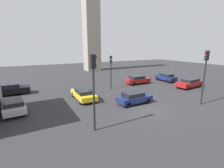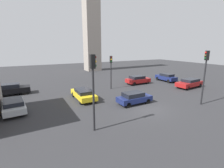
{
  "view_description": "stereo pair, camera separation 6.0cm",
  "coord_description": "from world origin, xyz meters",
  "px_view_note": "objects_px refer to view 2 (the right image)",
  "views": [
    {
      "loc": [
        -10.82,
        -12.6,
        6.36
      ],
      "look_at": [
        -1.23,
        5.35,
        1.69
      ],
      "focal_mm": 26.34,
      "sensor_mm": 36.0,
      "label": 1
    },
    {
      "loc": [
        -10.77,
        -12.63,
        6.36
      ],
      "look_at": [
        -1.23,
        5.35,
        1.69
      ],
      "focal_mm": 26.34,
      "sensor_mm": 36.0,
      "label": 2
    }
  ],
  "objects_px": {
    "car_0": "(10,89)",
    "car_1": "(138,80)",
    "car_6": "(14,105)",
    "car_4": "(84,94)",
    "car_5": "(166,77)",
    "traffic_light_0": "(111,66)",
    "car_3": "(134,98)",
    "traffic_light_1": "(205,68)",
    "car_2": "(190,83)",
    "traffic_light_2": "(93,80)"
  },
  "relations": [
    {
      "from": "car_0",
      "to": "car_1",
      "type": "bearing_deg",
      "value": -7.89
    },
    {
      "from": "car_0",
      "to": "car_1",
      "type": "relative_size",
      "value": 1.12
    },
    {
      "from": "car_6",
      "to": "car_4",
      "type": "bearing_deg",
      "value": -91.43
    },
    {
      "from": "car_1",
      "to": "car_5",
      "type": "height_order",
      "value": "car_5"
    },
    {
      "from": "traffic_light_0",
      "to": "car_3",
      "type": "height_order",
      "value": "traffic_light_0"
    },
    {
      "from": "traffic_light_0",
      "to": "traffic_light_1",
      "type": "bearing_deg",
      "value": 40.02
    },
    {
      "from": "car_2",
      "to": "car_5",
      "type": "distance_m",
      "value": 5.28
    },
    {
      "from": "traffic_light_0",
      "to": "car_0",
      "type": "xyz_separation_m",
      "value": [
        -13.43,
        3.4,
        -2.69
      ]
    },
    {
      "from": "traffic_light_2",
      "to": "car_6",
      "type": "xyz_separation_m",
      "value": [
        -5.67,
        7.23,
        -3.33
      ]
    },
    {
      "from": "car_1",
      "to": "car_2",
      "type": "bearing_deg",
      "value": -46.77
    },
    {
      "from": "car_4",
      "to": "car_6",
      "type": "bearing_deg",
      "value": 93.89
    },
    {
      "from": "car_1",
      "to": "car_3",
      "type": "bearing_deg",
      "value": -129.32
    },
    {
      "from": "car_2",
      "to": "car_6",
      "type": "distance_m",
      "value": 24.09
    },
    {
      "from": "traffic_light_1",
      "to": "car_4",
      "type": "relative_size",
      "value": 1.26
    },
    {
      "from": "car_2",
      "to": "car_5",
      "type": "relative_size",
      "value": 1.19
    },
    {
      "from": "traffic_light_1",
      "to": "car_6",
      "type": "bearing_deg",
      "value": -5.71
    },
    {
      "from": "car_1",
      "to": "car_4",
      "type": "distance_m",
      "value": 11.68
    },
    {
      "from": "traffic_light_2",
      "to": "car_3",
      "type": "relative_size",
      "value": 1.47
    },
    {
      "from": "traffic_light_1",
      "to": "car_1",
      "type": "distance_m",
      "value": 12.18
    },
    {
      "from": "traffic_light_0",
      "to": "car_2",
      "type": "relative_size",
      "value": 1.03
    },
    {
      "from": "traffic_light_2",
      "to": "car_5",
      "type": "distance_m",
      "value": 21.91
    },
    {
      "from": "traffic_light_2",
      "to": "car_5",
      "type": "relative_size",
      "value": 1.42
    },
    {
      "from": "traffic_light_1",
      "to": "car_0",
      "type": "relative_size",
      "value": 1.27
    },
    {
      "from": "car_5",
      "to": "traffic_light_0",
      "type": "bearing_deg",
      "value": 90.37
    },
    {
      "from": "car_2",
      "to": "traffic_light_0",
      "type": "bearing_deg",
      "value": -29.85
    },
    {
      "from": "traffic_light_0",
      "to": "car_1",
      "type": "bearing_deg",
      "value": 110.43
    },
    {
      "from": "car_6",
      "to": "car_0",
      "type": "bearing_deg",
      "value": 0.22
    },
    {
      "from": "traffic_light_1",
      "to": "car_5",
      "type": "relative_size",
      "value": 1.45
    },
    {
      "from": "traffic_light_2",
      "to": "car_0",
      "type": "bearing_deg",
      "value": 112.39
    },
    {
      "from": "traffic_light_1",
      "to": "car_6",
      "type": "relative_size",
      "value": 1.26
    },
    {
      "from": "car_3",
      "to": "car_4",
      "type": "bearing_deg",
      "value": 136.43
    },
    {
      "from": "car_3",
      "to": "car_6",
      "type": "height_order",
      "value": "car_3"
    },
    {
      "from": "car_4",
      "to": "traffic_light_0",
      "type": "bearing_deg",
      "value": -60.29
    },
    {
      "from": "car_3",
      "to": "car_5",
      "type": "relative_size",
      "value": 0.97
    },
    {
      "from": "traffic_light_1",
      "to": "traffic_light_2",
      "type": "xyz_separation_m",
      "value": [
        -12.78,
        0.15,
        -0.07
      ]
    },
    {
      "from": "traffic_light_0",
      "to": "car_6",
      "type": "relative_size",
      "value": 1.06
    },
    {
      "from": "traffic_light_0",
      "to": "car_5",
      "type": "xyz_separation_m",
      "value": [
        11.63,
        0.11,
        -2.72
      ]
    },
    {
      "from": "car_2",
      "to": "car_6",
      "type": "relative_size",
      "value": 1.03
    },
    {
      "from": "traffic_light_1",
      "to": "car_1",
      "type": "relative_size",
      "value": 1.42
    },
    {
      "from": "car_2",
      "to": "car_3",
      "type": "height_order",
      "value": "car_2"
    },
    {
      "from": "car_5",
      "to": "car_6",
      "type": "xyz_separation_m",
      "value": [
        -24.4,
        -3.67,
        -0.08
      ]
    },
    {
      "from": "car_5",
      "to": "car_6",
      "type": "bearing_deg",
      "value": 98.39
    },
    {
      "from": "traffic_light_2",
      "to": "car_4",
      "type": "xyz_separation_m",
      "value": [
        1.7,
        7.72,
        -3.3
      ]
    },
    {
      "from": "car_0",
      "to": "car_5",
      "type": "height_order",
      "value": "car_0"
    },
    {
      "from": "traffic_light_0",
      "to": "car_3",
      "type": "relative_size",
      "value": 1.26
    },
    {
      "from": "traffic_light_2",
      "to": "car_3",
      "type": "xyz_separation_m",
      "value": [
        6.24,
        3.55,
        -3.31
      ]
    },
    {
      "from": "car_1",
      "to": "car_3",
      "type": "height_order",
      "value": "car_1"
    },
    {
      "from": "traffic_light_0",
      "to": "car_0",
      "type": "bearing_deg",
      "value": -91.66
    },
    {
      "from": "car_4",
      "to": "car_6",
      "type": "height_order",
      "value": "car_4"
    },
    {
      "from": "traffic_light_1",
      "to": "car_4",
      "type": "distance_m",
      "value": 14.0
    }
  ]
}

